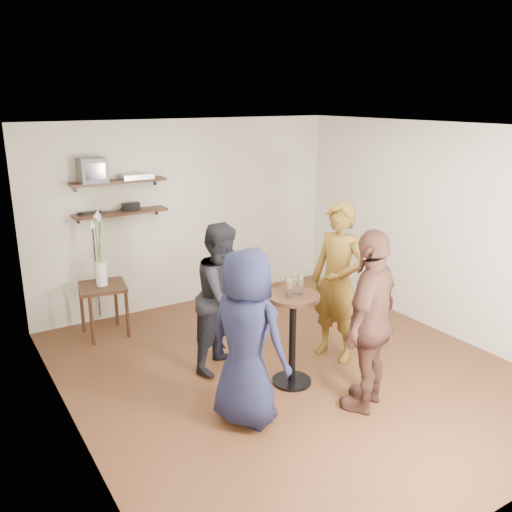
{
  "coord_description": "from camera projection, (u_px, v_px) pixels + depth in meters",
  "views": [
    {
      "loc": [
        -3.11,
        -4.34,
        2.89
      ],
      "look_at": [
        -0.18,
        0.4,
        1.24
      ],
      "focal_mm": 38.0,
      "sensor_mm": 36.0,
      "label": 1
    }
  ],
  "objects": [
    {
      "name": "shelf_upper",
      "position": [
        119.0,
        182.0,
        6.84
      ],
      "size": [
        1.2,
        0.25,
        0.04
      ],
      "primitive_type": "cube",
      "color": "black",
      "rests_on": "room"
    },
    {
      "name": "side_table",
      "position": [
        103.0,
        293.0,
        6.68
      ],
      "size": [
        0.63,
        0.63,
        0.66
      ],
      "rotation": [
        0.0,
        0.0,
        -0.17
      ],
      "color": "black",
      "rests_on": "room"
    },
    {
      "name": "wine_glass_br",
      "position": [
        294.0,
        282.0,
        5.41
      ],
      "size": [
        0.06,
        0.06,
        0.18
      ],
      "color": "silver",
      "rests_on": "drinks_table"
    },
    {
      "name": "person_brown",
      "position": [
        371.0,
        321.0,
        5.03
      ],
      "size": [
        1.11,
        0.85,
        1.76
      ],
      "primitive_type": "imported",
      "rotation": [
        0.0,
        0.0,
        3.61
      ],
      "color": "#42251C",
      "rests_on": "room"
    },
    {
      "name": "shelf_lower",
      "position": [
        121.0,
        213.0,
        6.95
      ],
      "size": [
        1.2,
        0.25,
        0.04
      ],
      "primitive_type": "cube",
      "color": "black",
      "rests_on": "room"
    },
    {
      "name": "person_dark",
      "position": [
        224.0,
        297.0,
        5.82
      ],
      "size": [
        1.0,
        0.93,
        1.63
      ],
      "primitive_type": "imported",
      "rotation": [
        0.0,
        0.0,
        0.53
      ],
      "color": "black",
      "rests_on": "room"
    },
    {
      "name": "person_plaid",
      "position": [
        338.0,
        282.0,
        6.02
      ],
      "size": [
        0.61,
        0.76,
        1.8
      ],
      "primitive_type": "imported",
      "rotation": [
        0.0,
        0.0,
        -1.27
      ],
      "color": "#AA2D13",
      "rests_on": "room"
    },
    {
      "name": "radio",
      "position": [
        131.0,
        206.0,
        7.0
      ],
      "size": [
        0.22,
        0.1,
        0.1
      ],
      "primitive_type": "cube",
      "color": "black",
      "rests_on": "shelf_lower"
    },
    {
      "name": "power_strip",
      "position": [
        90.0,
        213.0,
        6.79
      ],
      "size": [
        0.3,
        0.05,
        0.03
      ],
      "primitive_type": "cube",
      "color": "black",
      "rests_on": "shelf_lower"
    },
    {
      "name": "drinks_table",
      "position": [
        293.0,
        327.0,
        5.51
      ],
      "size": [
        0.54,
        0.54,
        0.98
      ],
      "color": "black",
      "rests_on": "room"
    },
    {
      "name": "crt_monitor",
      "position": [
        92.0,
        170.0,
        6.63
      ],
      "size": [
        0.32,
        0.3,
        0.3
      ],
      "primitive_type": "cube",
      "color": "#59595B",
      "rests_on": "shelf_upper"
    },
    {
      "name": "wine_glass_fl",
      "position": [
        289.0,
        284.0,
        5.31
      ],
      "size": [
        0.07,
        0.07,
        0.21
      ],
      "color": "silver",
      "rests_on": "drinks_table"
    },
    {
      "name": "wine_glass_fr",
      "position": [
        300.0,
        281.0,
        5.39
      ],
      "size": [
        0.07,
        0.07,
        0.2
      ],
      "color": "silver",
      "rests_on": "drinks_table"
    },
    {
      "name": "vase_lilies",
      "position": [
        100.0,
        261.0,
        6.57
      ],
      "size": [
        0.19,
        0.2,
        0.97
      ],
      "rotation": [
        0.0,
        0.0,
        -0.17
      ],
      "color": "white",
      "rests_on": "side_table"
    },
    {
      "name": "person_navy",
      "position": [
        247.0,
        338.0,
        4.81
      ],
      "size": [
        0.81,
        0.95,
        1.65
      ],
      "primitive_type": "imported",
      "rotation": [
        0.0,
        0.0,
        1.99
      ],
      "color": "#161832",
      "rests_on": "room"
    },
    {
      "name": "dvd_deck",
      "position": [
        137.0,
        176.0,
        6.94
      ],
      "size": [
        0.4,
        0.24,
        0.06
      ],
      "primitive_type": "cube",
      "color": "silver",
      "rests_on": "shelf_upper"
    },
    {
      "name": "room",
      "position": [
        291.0,
        257.0,
        5.56
      ],
      "size": [
        4.58,
        5.08,
        2.68
      ],
      "color": "#4D2C19",
      "rests_on": "ground"
    },
    {
      "name": "wine_glass_bl",
      "position": [
        288.0,
        282.0,
        5.4
      ],
      "size": [
        0.06,
        0.06,
        0.19
      ],
      "color": "silver",
      "rests_on": "drinks_table"
    }
  ]
}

